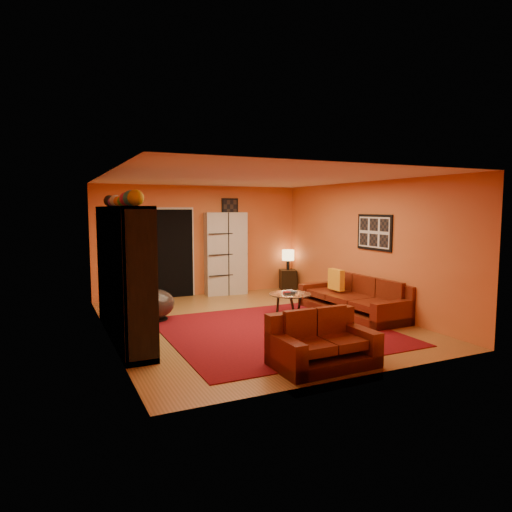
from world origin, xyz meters
name	(u,v)px	position (x,y,z in m)	size (l,w,h in m)	color
floor	(253,322)	(0.00, 0.00, 0.00)	(6.00, 6.00, 0.00)	brown
ceiling	(253,178)	(0.00, 0.00, 2.60)	(6.00, 6.00, 0.00)	white
wall_back	(201,241)	(0.00, 3.00, 1.30)	(6.00, 6.00, 0.00)	#D4642E
wall_front	(357,273)	(0.00, -3.00, 1.30)	(6.00, 6.00, 0.00)	#D4642E
wall_left	(107,258)	(-2.50, 0.00, 1.30)	(6.00, 6.00, 0.00)	#D4642E
wall_right	(365,246)	(2.50, 0.00, 1.30)	(6.00, 6.00, 0.00)	#D4642E
rug	(275,331)	(0.10, -0.70, 0.01)	(3.60, 3.60, 0.01)	#560910
doorway	(172,254)	(-0.70, 2.96, 1.02)	(0.95, 0.10, 2.04)	black
wall_art_right	(374,232)	(2.48, -0.30, 1.60)	(0.03, 1.00, 0.70)	black
wall_art_back	(230,209)	(0.75, 2.98, 2.05)	(0.42, 0.03, 0.52)	black
entertainment_unit	(123,273)	(-2.27, 0.00, 1.05)	(0.45, 3.00, 2.10)	black
tv	(125,276)	(-2.23, 0.06, 0.98)	(0.12, 0.90, 0.52)	black
sofa	(357,300)	(2.14, -0.24, 0.28)	(1.10, 2.46, 0.85)	#50150A
loveseat	(320,343)	(-0.13, -2.42, 0.29)	(1.35, 0.83, 0.85)	#50150A
throw_pillow	(336,280)	(1.95, 0.20, 0.63)	(0.12, 0.42, 0.42)	#FBA41B
coffee_table	(290,296)	(0.90, 0.23, 0.37)	(0.82, 0.82, 0.41)	silver
storage_cabinet	(225,254)	(0.55, 2.80, 0.98)	(0.98, 0.44, 1.97)	beige
bowl_chair	(155,304)	(-1.57, 0.90, 0.31)	(0.71, 0.71, 0.58)	black
side_table	(288,279)	(2.25, 2.75, 0.25)	(0.40, 0.40, 0.50)	black
table_lamp	(288,256)	(2.25, 2.75, 0.86)	(0.31, 0.31, 0.51)	black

